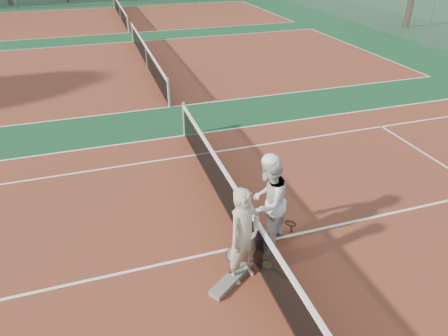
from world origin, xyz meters
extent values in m
plane|color=#103B20|center=(0.00, 0.00, 0.00)|extent=(130.00, 130.00, 0.00)
cube|color=maroon|center=(0.00, 0.00, 0.00)|extent=(23.77, 10.97, 0.01)
cube|color=maroon|center=(0.00, 13.50, 0.00)|extent=(23.77, 10.97, 0.01)
cube|color=maroon|center=(0.00, 27.00, 0.00)|extent=(23.77, 10.97, 0.01)
imported|color=#B5A68C|center=(-0.35, -0.78, 0.97)|extent=(0.84, 0.73, 1.94)
imported|color=silver|center=(0.45, 0.02, 0.99)|extent=(1.22, 1.21, 1.99)
cube|color=black|center=(0.25, 0.04, 0.13)|extent=(0.34, 0.23, 0.26)
cube|color=black|center=(0.26, -0.12, 0.14)|extent=(0.41, 0.35, 0.28)
cube|color=#635F5A|center=(-0.59, -0.83, 0.06)|extent=(1.01, 0.80, 0.11)
cylinder|color=#C4DFF8|center=(0.36, -0.39, 0.15)|extent=(0.09, 0.09, 0.30)
camera|label=1|loc=(-2.36, -5.84, 5.56)|focal=32.00mm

